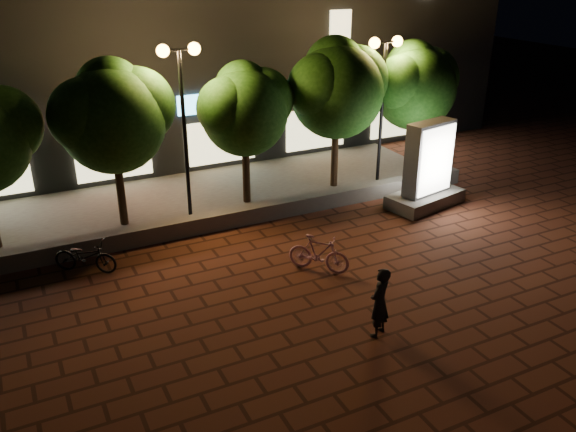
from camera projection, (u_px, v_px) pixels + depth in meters
ground at (312, 280)px, 14.93m from camera, size 80.00×80.00×0.00m
retaining_wall at (250, 214)px, 18.10m from camera, size 16.00×0.45×0.50m
sidewalk at (221, 194)px, 20.24m from camera, size 16.00×5.00×0.08m
building_block at (158, 24)px, 23.56m from camera, size 28.00×8.12×11.30m
tree_left at (113, 113)px, 16.61m from camera, size 3.60×3.00×4.89m
tree_mid at (245, 106)px, 18.33m from camera, size 3.24×2.70×4.50m
tree_right at (337, 85)px, 19.54m from camera, size 3.72×3.10×5.07m
tree_far_right at (415, 83)px, 20.92m from camera, size 3.48×2.90×4.76m
street_lamp_left at (181, 88)px, 16.95m from camera, size 1.26×0.36×5.18m
street_lamp_right at (384, 73)px, 19.86m from camera, size 1.26×0.36×4.98m
ad_kiosk at (427, 173)px, 18.98m from camera, size 2.78×1.80×2.79m
scooter_pink at (319, 253)px, 15.21m from camera, size 1.43×1.51×0.98m
rider at (380, 302)px, 12.49m from camera, size 0.69×0.62×1.60m
scooter_parked at (85, 256)px, 15.18m from camera, size 1.70×1.43×0.88m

